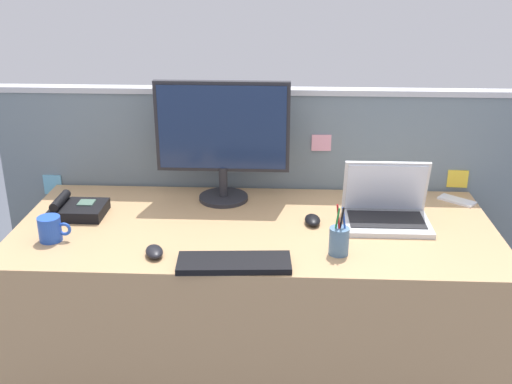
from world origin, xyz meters
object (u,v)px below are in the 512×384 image
desk_phone (77,209)px  keyboard_main (234,263)px  laptop (386,207)px  pen_cup (339,240)px  desktop_monitor (222,134)px  computer_mouse_right_hand (312,220)px  computer_mouse_left_hand (154,252)px  cell_phone_white_slab (457,200)px  coffee_mug (51,229)px

desk_phone → keyboard_main: 0.77m
laptop → pen_cup: bearing=-125.7°
keyboard_main → desktop_monitor: bearing=95.3°
laptop → computer_mouse_right_hand: (-0.29, -0.03, -0.04)m
desktop_monitor → computer_mouse_left_hand: bearing=-109.6°
desk_phone → cell_phone_white_slab: size_ratio=1.37×
computer_mouse_right_hand → cell_phone_white_slab: computer_mouse_right_hand is taller
computer_mouse_left_hand → coffee_mug: (-0.40, 0.10, 0.03)m
desktop_monitor → laptop: bearing=-17.5°
desk_phone → computer_mouse_left_hand: (0.38, -0.33, -0.01)m
desk_phone → pen_cup: pen_cup is taller
keyboard_main → computer_mouse_left_hand: (-0.28, 0.06, 0.01)m
computer_mouse_right_hand → pen_cup: (0.08, -0.25, 0.04)m
laptop → cell_phone_white_slab: bearing=33.7°
coffee_mug → desktop_monitor: bearing=36.2°
desktop_monitor → cell_phone_white_slab: desktop_monitor is taller
computer_mouse_right_hand → computer_mouse_left_hand: same height
cell_phone_white_slab → computer_mouse_left_hand: bearing=154.5°
desk_phone → pen_cup: bearing=-15.7°
cell_phone_white_slab → coffee_mug: size_ratio=1.25×
desk_phone → cell_phone_white_slab: 1.58m
desktop_monitor → laptop: desktop_monitor is taller
coffee_mug → computer_mouse_right_hand: bearing=11.3°
laptop → keyboard_main: size_ratio=0.86×
coffee_mug → cell_phone_white_slab: bearing=15.9°
laptop → desk_phone: 1.23m
keyboard_main → coffee_mug: bearing=163.1°
keyboard_main → coffee_mug: size_ratio=3.18×
coffee_mug → desk_phone: bearing=84.5°
keyboard_main → computer_mouse_left_hand: bearing=164.6°
desk_phone → laptop: bearing=-0.2°
laptop → computer_mouse_left_hand: 0.91m
computer_mouse_left_hand → pen_cup: bearing=-14.6°
computer_mouse_right_hand → coffee_mug: coffee_mug is taller
computer_mouse_left_hand → coffee_mug: size_ratio=0.83×
computer_mouse_left_hand → cell_phone_white_slab: bearing=6.4°
desktop_monitor → laptop: (0.66, -0.21, -0.23)m
computer_mouse_left_hand → pen_cup: (0.64, 0.05, 0.04)m
desktop_monitor → coffee_mug: 0.77m
desktop_monitor → laptop: 0.72m
laptop → coffee_mug: 1.27m
cell_phone_white_slab → computer_mouse_right_hand: bearing=151.9°
desk_phone → pen_cup: 1.06m
desktop_monitor → computer_mouse_right_hand: 0.52m
desktop_monitor → computer_mouse_right_hand: bearing=-33.0°
keyboard_main → pen_cup: size_ratio=2.04×
laptop → desk_phone: laptop is taller
laptop → cell_phone_white_slab: (0.34, 0.22, -0.06)m
desk_phone → computer_mouse_left_hand: size_ratio=2.08×
keyboard_main → computer_mouse_left_hand: computer_mouse_left_hand is taller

